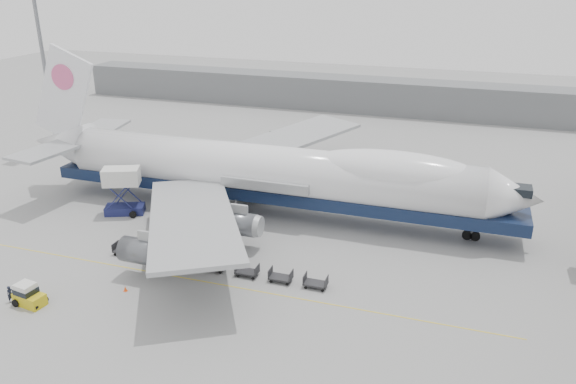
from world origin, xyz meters
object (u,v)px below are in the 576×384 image
(catering_truck, at_px, (123,188))
(ground_worker, at_px, (10,294))
(baggage_tug, at_px, (28,295))
(airliner, at_px, (271,172))

(catering_truck, height_order, ground_worker, catering_truck)
(baggage_tug, bearing_deg, catering_truck, 107.34)
(airliner, distance_m, baggage_tug, 30.75)
(ground_worker, bearing_deg, airliner, -12.93)
(baggage_tug, relative_size, ground_worker, 1.85)
(catering_truck, relative_size, baggage_tug, 1.96)
(airliner, xyz_separation_m, catering_truck, (-17.77, -5.91, -2.19))
(ground_worker, bearing_deg, catering_truck, 22.22)
(airliner, height_order, catering_truck, airliner)
(airliner, bearing_deg, baggage_tug, -118.32)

